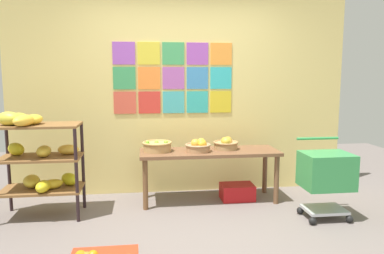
{
  "coord_description": "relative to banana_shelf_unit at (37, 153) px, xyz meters",
  "views": [
    {
      "loc": [
        -0.49,
        -3.28,
        1.54
      ],
      "look_at": [
        0.02,
        0.63,
        0.99
      ],
      "focal_mm": 35.11,
      "sensor_mm": 36.0,
      "label": 1
    }
  ],
  "objects": [
    {
      "name": "produce_crate_under_table",
      "position": [
        2.29,
        0.27,
        -0.61
      ],
      "size": [
        0.41,
        0.29,
        0.19
      ],
      "primitive_type": "cube",
      "color": "red",
      "rests_on": "ground"
    },
    {
      "name": "ground",
      "position": [
        1.63,
        -0.85,
        -0.71
      ],
      "size": [
        9.12,
        9.12,
        0.0
      ],
      "primitive_type": "plane",
      "color": "#6C625E"
    },
    {
      "name": "banana_shelf_unit",
      "position": [
        0.0,
        0.0,
        0.0
      ],
      "size": [
        0.85,
        0.55,
        1.17
      ],
      "color": "black",
      "rests_on": "ground"
    },
    {
      "name": "fruit_basket_left",
      "position": [
        1.3,
        0.31,
        -0.01
      ],
      "size": [
        0.36,
        0.36,
        0.14
      ],
      "color": "tan",
      "rests_on": "display_table"
    },
    {
      "name": "display_table",
      "position": [
        1.93,
        0.28,
        -0.16
      ],
      "size": [
        1.68,
        0.56,
        0.63
      ],
      "color": "brown",
      "rests_on": "ground"
    },
    {
      "name": "back_wall_with_art",
      "position": [
        1.63,
        0.74,
        0.7
      ],
      "size": [
        4.38,
        0.07,
        2.82
      ],
      "color": "#E0C974",
      "rests_on": "ground"
    },
    {
      "name": "fruit_basket_back_right",
      "position": [
        2.15,
        0.33,
        -0.01
      ],
      "size": [
        0.31,
        0.31,
        0.16
      ],
      "color": "#A48051",
      "rests_on": "display_table"
    },
    {
      "name": "fruit_basket_centre",
      "position": [
        1.79,
        0.24,
        -0.01
      ],
      "size": [
        0.31,
        0.31,
        0.16
      ],
      "color": "#A97C53",
      "rests_on": "display_table"
    },
    {
      "name": "shopping_cart",
      "position": [
        3.07,
        -0.46,
        -0.21
      ],
      "size": [
        0.51,
        0.45,
        0.85
      ],
      "rotation": [
        0.0,
        0.0,
        0.13
      ],
      "color": "black",
      "rests_on": "ground"
    }
  ]
}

